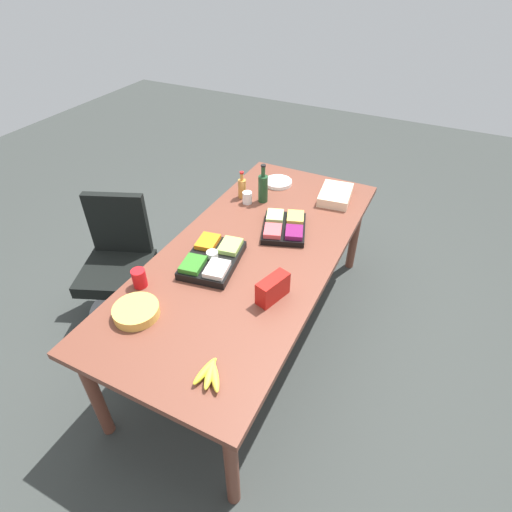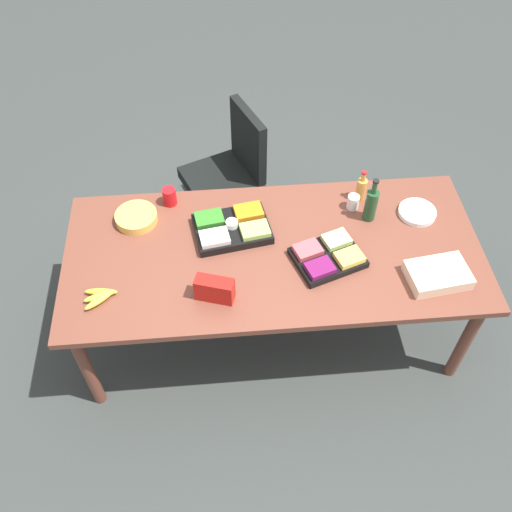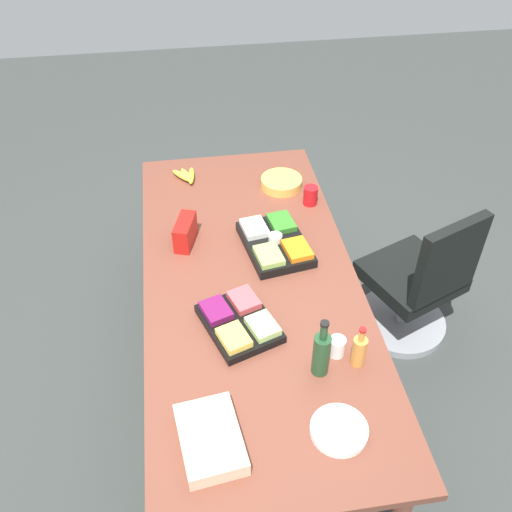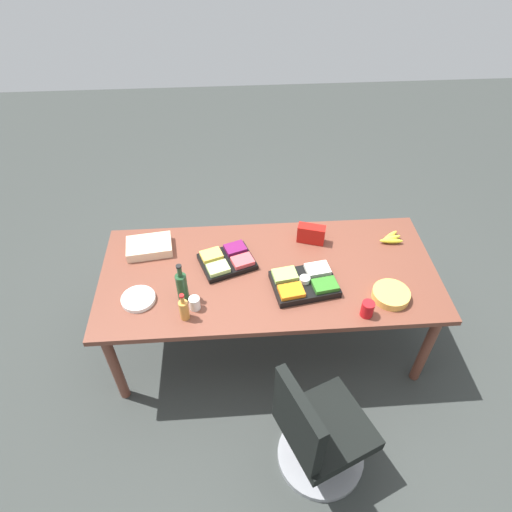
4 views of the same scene
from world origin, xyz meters
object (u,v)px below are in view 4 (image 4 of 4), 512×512
sheet_cake (149,247)px  wine_bottle (182,286)px  banana_bunch (391,238)px  veggie_tray (304,283)px  fruit_platter (227,260)px  chip_bag_red (311,234)px  red_solo_cup (367,309)px  paper_cup (195,303)px  conference_table (269,278)px  paper_plate_stack (138,299)px  office_chair (318,436)px  dressing_bottle (184,309)px  chip_bowl (391,295)px

sheet_cake → wine_bottle: bearing=-60.6°
banana_bunch → veggie_tray: (-0.71, -0.41, 0.01)m
fruit_platter → chip_bag_red: chip_bag_red is taller
red_solo_cup → veggie_tray: bearing=143.3°
banana_bunch → paper_cup: 1.54m
fruit_platter → paper_cup: (-0.21, -0.39, 0.01)m
conference_table → fruit_platter: bearing=161.5°
wine_bottle → red_solo_cup: wine_bottle is taller
red_solo_cup → paper_cup: (-1.08, 0.13, -0.01)m
conference_table → paper_cup: 0.59m
paper_plate_stack → paper_cup: 0.38m
wine_bottle → paper_cup: bearing=-50.1°
conference_table → paper_plate_stack: size_ratio=10.62×
office_chair → banana_bunch: 1.51m
conference_table → veggie_tray: bearing=-35.3°
fruit_platter → dressing_bottle: (-0.27, -0.46, 0.05)m
conference_table → paper_plate_stack: (-0.87, -0.21, 0.08)m
dressing_bottle → chip_bag_red: 1.12m
paper_cup → banana_bunch: bearing=21.0°
office_chair → chip_bag_red: office_chair is taller
office_chair → wine_bottle: size_ratio=3.18×
fruit_platter → chip_bag_red: bearing=17.7°
paper_cup → veggie_tray: bearing=10.6°
chip_bowl → paper_cup: paper_cup is taller
wine_bottle → dressing_bottle: 0.17m
office_chair → paper_plate_stack: 1.41m
red_solo_cup → sheet_cake: bearing=153.9°
veggie_tray → chip_bag_red: size_ratio=2.32×
paper_plate_stack → paper_cup: bearing=-13.3°
red_solo_cup → chip_bowl: bearing=33.8°
red_solo_cup → banana_bunch: red_solo_cup is taller
wine_bottle → paper_plate_stack: (-0.29, -0.00, -0.10)m
chip_bowl → paper_plate_stack: chip_bowl is taller
office_chair → sheet_cake: 1.72m
conference_table → wine_bottle: size_ratio=7.90×
paper_plate_stack → sheet_cake: (0.02, 0.48, 0.02)m
office_chair → conference_table: bearing=102.2°
office_chair → dressing_bottle: size_ratio=4.45×
banana_bunch → chip_bowl: bearing=-106.2°
office_chair → red_solo_cup: (0.36, 0.57, 0.47)m
fruit_platter → dressing_bottle: 0.54m
banana_bunch → office_chair: bearing=-119.8°
veggie_tray → conference_table: bearing=144.7°
chip_bowl → fruit_platter: 1.13m
office_chair → chip_bag_red: 1.39m
sheet_cake → chip_bag_red: bearing=1.0°
wine_bottle → banana_bunch: bearing=16.8°
conference_table → office_chair: (0.21, -1.00, -0.34)m
chip_bowl → fruit_platter: fruit_platter is taller
wine_bottle → dressing_bottle: (0.02, -0.17, -0.03)m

